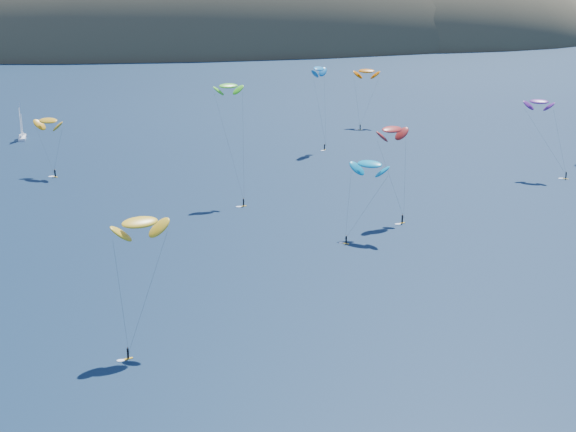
# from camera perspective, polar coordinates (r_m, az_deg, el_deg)

# --- Properties ---
(island) EXTENTS (730.00, 300.00, 210.00)m
(island) POSITION_cam_1_polar(r_m,az_deg,el_deg) (621.14, -5.48, 11.38)
(island) COLOR #3D3526
(island) RESTS_ON ground
(sailboat) EXTENTS (9.09, 7.89, 11.38)m
(sailboat) POSITION_cam_1_polar(r_m,az_deg,el_deg) (263.86, -18.38, 5.41)
(sailboat) COLOR white
(sailboat) RESTS_ON ground
(kitesurfer_1) EXTENTS (9.14, 8.95, 16.16)m
(kitesurfer_1) POSITION_cam_1_polar(r_m,az_deg,el_deg) (213.92, -16.69, 6.51)
(kitesurfer_1) COLOR gold
(kitesurfer_1) RESTS_ON ground
(kitesurfer_2) EXTENTS (8.67, 9.49, 19.58)m
(kitesurfer_2) POSITION_cam_1_polar(r_m,az_deg,el_deg) (111.60, -10.49, -0.47)
(kitesurfer_2) COLOR gold
(kitesurfer_2) RESTS_ON ground
(kitesurfer_3) EXTENTS (7.20, 12.19, 27.41)m
(kitesurfer_3) POSITION_cam_1_polar(r_m,az_deg,el_deg) (182.73, -4.26, 9.18)
(kitesurfer_3) COLOR gold
(kitesurfer_3) RESTS_ON ground
(kitesurfer_4) EXTENTS (7.72, 8.48, 25.45)m
(kitesurfer_4) POSITION_cam_1_polar(r_m,az_deg,el_deg) (234.72, 2.21, 10.42)
(kitesurfer_4) COLOR gold
(kitesurfer_4) RESTS_ON ground
(kitesurfer_5) EXTENTS (10.81, 10.28, 16.37)m
(kitesurfer_5) POSITION_cam_1_polar(r_m,az_deg,el_deg) (157.71, 5.83, 3.69)
(kitesurfer_5) COLOR gold
(kitesurfer_5) RESTS_ON ground
(kitesurfer_6) EXTENTS (10.10, 10.86, 20.73)m
(kitesurfer_6) POSITION_cam_1_polar(r_m,az_deg,el_deg) (213.46, 17.43, 7.75)
(kitesurfer_6) COLOR gold
(kitesurfer_6) RESTS_ON ground
(kitesurfer_9) EXTENTS (8.81, 9.22, 21.05)m
(kitesurfer_9) POSITION_cam_1_polar(r_m,az_deg,el_deg) (168.44, 7.42, 6.11)
(kitesurfer_9) COLOR gold
(kitesurfer_9) RESTS_ON ground
(kitesurfer_11) EXTENTS (10.04, 13.35, 20.42)m
(kitesurfer_11) POSITION_cam_1_polar(r_m,az_deg,el_deg) (273.97, 5.61, 10.22)
(kitesurfer_11) COLOR gold
(kitesurfer_11) RESTS_ON ground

